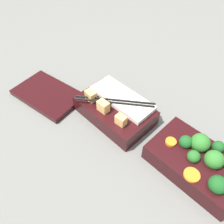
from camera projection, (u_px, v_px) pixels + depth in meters
name	position (u px, v px, depth m)	size (l,w,h in m)	color
ground_plane	(144.00, 141.00, 0.55)	(3.00, 3.00, 0.00)	slate
bento_tray_vegetable	(198.00, 161.00, 0.48)	(0.20, 0.13, 0.08)	black
bento_tray_rice	(115.00, 109.00, 0.58)	(0.20, 0.14, 0.07)	black
bento_lid	(48.00, 94.00, 0.65)	(0.20, 0.12, 0.02)	black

